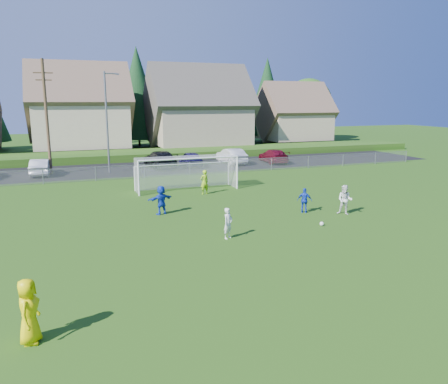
% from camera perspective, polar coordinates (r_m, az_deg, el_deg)
% --- Properties ---
extents(ground, '(160.00, 160.00, 0.00)m').
position_cam_1_polar(ground, '(18.12, 8.97, -9.26)').
color(ground, '#193D0C').
rests_on(ground, ground).
extents(asphalt_lot, '(60.00, 60.00, 0.00)m').
position_cam_1_polar(asphalt_lot, '(43.49, -9.01, 3.17)').
color(asphalt_lot, black).
rests_on(asphalt_lot, ground).
extents(grass_embankment, '(70.00, 6.00, 0.80)m').
position_cam_1_polar(grass_embankment, '(50.74, -10.73, 4.79)').
color(grass_embankment, '#1E420F').
rests_on(grass_embankment, ground).
extents(soccer_ball, '(0.22, 0.22, 0.22)m').
position_cam_1_polar(soccer_ball, '(23.64, 12.64, -4.07)').
color(soccer_ball, white).
rests_on(soccer_ball, ground).
extents(referee, '(0.80, 1.02, 1.84)m').
position_cam_1_polar(referee, '(13.30, -24.16, -14.01)').
color(referee, yellow).
rests_on(referee, ground).
extents(player_white_a, '(0.65, 0.60, 1.50)m').
position_cam_1_polar(player_white_a, '(20.84, 0.52, -4.11)').
color(player_white_a, white).
rests_on(player_white_a, ground).
extents(player_white_b, '(1.06, 1.06, 1.73)m').
position_cam_1_polar(player_white_b, '(26.09, 15.51, -1.00)').
color(player_white_b, white).
rests_on(player_white_b, ground).
extents(player_blue_a, '(0.91, 0.79, 1.47)m').
position_cam_1_polar(player_blue_a, '(26.02, 10.48, -1.09)').
color(player_blue_a, '#1336B5').
rests_on(player_blue_a, ground).
extents(player_blue_b, '(1.64, 0.96, 1.69)m').
position_cam_1_polar(player_blue_b, '(25.47, -8.20, -1.05)').
color(player_blue_b, '#1336B5').
rests_on(player_blue_b, ground).
extents(goalkeeper, '(0.70, 0.54, 1.72)m').
position_cam_1_polar(goalkeeper, '(30.68, -2.57, 1.30)').
color(goalkeeper, '#93CA17').
rests_on(goalkeeper, ground).
extents(car_b, '(1.71, 4.41, 1.43)m').
position_cam_1_polar(car_b, '(41.89, -22.86, 3.03)').
color(car_b, silver).
rests_on(car_b, ground).
extents(car_d, '(2.57, 5.77, 1.64)m').
position_cam_1_polar(car_d, '(43.39, -8.34, 4.26)').
color(car_d, black).
rests_on(car_d, ground).
extents(car_e, '(2.09, 4.50, 1.49)m').
position_cam_1_polar(car_e, '(43.83, -4.37, 4.33)').
color(car_e, '#1A164E').
rests_on(car_e, ground).
extents(car_f, '(1.80, 4.85, 1.58)m').
position_cam_1_polar(car_f, '(45.63, 0.98, 4.72)').
color(car_f, silver).
rests_on(car_f, ground).
extents(car_g, '(2.42, 5.02, 1.41)m').
position_cam_1_polar(car_g, '(46.68, 6.48, 4.70)').
color(car_g, maroon).
rests_on(car_g, ground).
extents(soccer_goal, '(7.42, 1.90, 2.50)m').
position_cam_1_polar(soccer_goal, '(32.22, -5.01, 3.16)').
color(soccer_goal, white).
rests_on(soccer_goal, ground).
extents(chainlink_fence, '(52.06, 0.06, 1.20)m').
position_cam_1_polar(chainlink_fence, '(38.08, -7.38, 2.94)').
color(chainlink_fence, gray).
rests_on(chainlink_fence, ground).
extents(streetlight, '(1.38, 0.18, 9.00)m').
position_cam_1_polar(streetlight, '(40.89, -14.99, 9.18)').
color(streetlight, slate).
rests_on(streetlight, ground).
extents(utility_pole, '(1.60, 0.26, 10.00)m').
position_cam_1_polar(utility_pole, '(41.70, -22.16, 9.18)').
color(utility_pole, '#473321').
rests_on(utility_pole, ground).
extents(houses_row, '(53.90, 11.45, 13.27)m').
position_cam_1_polar(houses_row, '(58.07, -10.33, 12.54)').
color(houses_row, tan).
rests_on(houses_row, ground).
extents(tree_row, '(65.98, 12.36, 13.80)m').
position_cam_1_polar(tree_row, '(64.10, -12.18, 12.01)').
color(tree_row, '#382616').
rests_on(tree_row, ground).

